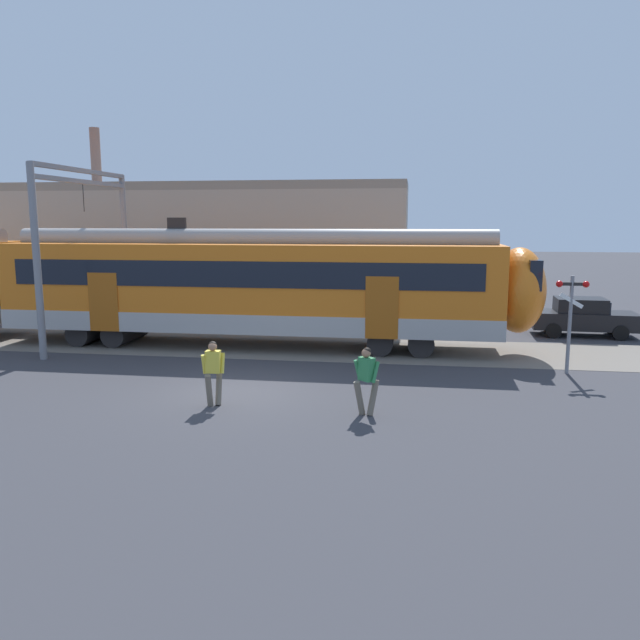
# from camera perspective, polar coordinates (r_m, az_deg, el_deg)

# --- Properties ---
(ground_plane) EXTENTS (160.00, 160.00, 0.00)m
(ground_plane) POSITION_cam_1_polar(r_m,az_deg,el_deg) (17.23, -7.40, -6.59)
(ground_plane) COLOR #38383D
(commuter_train) EXTENTS (38.05, 3.07, 4.73)m
(commuter_train) POSITION_cam_1_polar(r_m,az_deg,el_deg) (26.56, -24.56, 3.15)
(commuter_train) COLOR #B2ADA8
(commuter_train) RESTS_ON ground
(pedestrian_yellow) EXTENTS (0.53, 0.66, 1.67)m
(pedestrian_yellow) POSITION_cam_1_polar(r_m,az_deg,el_deg) (15.89, -9.72, -4.40)
(pedestrian_yellow) COLOR #6B6051
(pedestrian_yellow) RESTS_ON ground
(pedestrian_green) EXTENTS (0.67, 0.46, 1.67)m
(pedestrian_green) POSITION_cam_1_polar(r_m,az_deg,el_deg) (14.95, 4.27, -5.15)
(pedestrian_green) COLOR #6B6051
(pedestrian_green) RESTS_ON ground
(parked_car_black) EXTENTS (4.08, 1.91, 1.54)m
(parked_car_black) POSITION_cam_1_polar(r_m,az_deg,el_deg) (27.29, 22.89, 0.28)
(parked_car_black) COLOR black
(parked_car_black) RESTS_ON ground
(catenary_gantry) EXTENTS (0.24, 6.64, 6.53)m
(catenary_gantry) POSITION_cam_1_polar(r_m,az_deg,el_deg) (25.33, -20.67, 7.81)
(catenary_gantry) COLOR gray
(catenary_gantry) RESTS_ON ground
(crossing_signal) EXTENTS (0.96, 0.22, 3.00)m
(crossing_signal) POSITION_cam_1_polar(r_m,az_deg,el_deg) (20.22, 21.95, 0.98)
(crossing_signal) COLOR gray
(crossing_signal) RESTS_ON ground
(background_building) EXTENTS (19.50, 5.00, 9.20)m
(background_building) POSITION_cam_1_polar(r_m,az_deg,el_deg) (31.89, -10.03, 6.42)
(background_building) COLOR gray
(background_building) RESTS_ON ground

